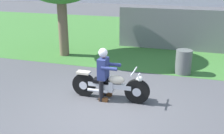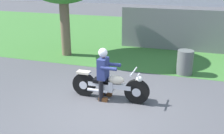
% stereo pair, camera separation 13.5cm
% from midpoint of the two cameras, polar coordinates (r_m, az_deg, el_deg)
% --- Properties ---
extents(ground, '(120.00, 120.00, 0.00)m').
position_cam_midpoint_polar(ground, '(6.55, -2.83, -9.78)').
color(ground, '#4C4C51').
extents(grass_verge, '(60.00, 12.00, 0.01)m').
position_cam_midpoint_polar(grass_verge, '(14.91, 9.07, 6.72)').
color(grass_verge, '#3D7533').
rests_on(grass_verge, ground).
extents(motorcycle_lead, '(2.14, 0.66, 0.88)m').
position_cam_midpoint_polar(motorcycle_lead, '(7.04, -0.98, -4.02)').
color(motorcycle_lead, black).
rests_on(motorcycle_lead, ground).
extents(rider_lead, '(0.55, 0.48, 1.41)m').
position_cam_midpoint_polar(rider_lead, '(6.93, -2.32, -0.62)').
color(rider_lead, black).
rests_on(rider_lead, ground).
extents(trash_can, '(0.53, 0.53, 0.82)m').
position_cam_midpoint_polar(trash_can, '(9.19, 14.73, 1.07)').
color(trash_can, '#595E5B').
rests_on(trash_can, ground).
extents(fence_segment, '(7.00, 0.06, 1.80)m').
position_cam_midpoint_polar(fence_segment, '(11.94, 17.88, 7.33)').
color(fence_segment, slate).
rests_on(fence_segment, ground).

